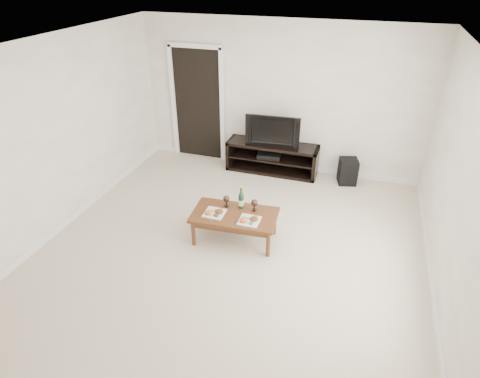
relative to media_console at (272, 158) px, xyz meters
name	(u,v)px	position (x,y,z in m)	size (l,w,h in m)	color
floor	(229,255)	(0.04, -2.50, -0.28)	(5.50, 5.50, 0.00)	beige
back_wall	(280,98)	(0.04, 0.27, 1.02)	(5.00, 0.04, 2.60)	white
ceiling	(225,49)	(0.04, -2.50, 2.35)	(5.00, 5.50, 0.04)	white
doorway	(198,105)	(-1.51, 0.24, 0.75)	(0.90, 0.02, 2.05)	black
media_console	(272,158)	(0.00, 0.00, 0.00)	(1.63, 0.45, 0.55)	black
television	(273,129)	(0.00, 0.00, 0.55)	(0.95, 0.12, 0.55)	black
av_receiver	(269,155)	(-0.06, -0.01, 0.05)	(0.40, 0.30, 0.08)	black
subwoofer	(348,171)	(1.35, -0.01, -0.05)	(0.30, 0.30, 0.44)	black
coffee_table	(235,227)	(0.01, -2.14, -0.07)	(1.14, 0.62, 0.42)	brown
plate_left	(214,212)	(-0.25, -2.22, 0.18)	(0.27, 0.27, 0.07)	white
plate_right	(249,219)	(0.25, -2.25, 0.18)	(0.27, 0.27, 0.07)	white
wine_bottle	(241,197)	(0.04, -1.97, 0.32)	(0.07, 0.07, 0.35)	#0F3917
goblet_left	(226,201)	(-0.16, -2.00, 0.23)	(0.09, 0.09, 0.17)	#36271D
goblet_right	(254,205)	(0.23, -1.98, 0.23)	(0.09, 0.09, 0.17)	#36271D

